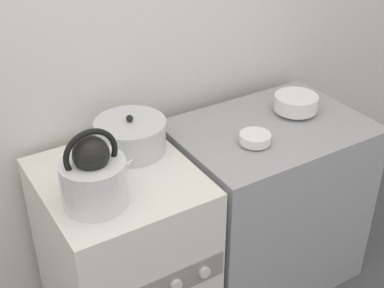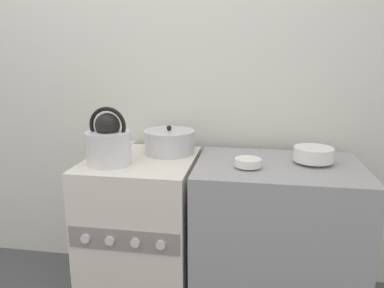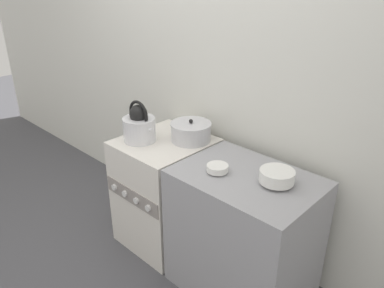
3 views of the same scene
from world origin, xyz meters
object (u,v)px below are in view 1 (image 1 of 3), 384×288
(kettle, at_px, (94,176))
(cooking_pot, at_px, (131,136))
(enamel_bowl, at_px, (296,103))
(stove, at_px, (124,259))
(small_ceramic_bowl, at_px, (255,138))

(kettle, height_order, cooking_pot, kettle)
(cooking_pot, distance_m, enamel_bowl, 0.77)
(kettle, height_order, enamel_bowl, kettle)
(enamel_bowl, bearing_deg, kettle, -172.12)
(kettle, xyz_separation_m, enamel_bowl, (1.01, 0.14, -0.05))
(stove, distance_m, small_ceramic_bowl, 0.73)
(stove, xyz_separation_m, enamel_bowl, (0.89, 0.03, 0.47))
(kettle, distance_m, cooking_pot, 0.36)
(stove, height_order, small_ceramic_bowl, small_ceramic_bowl)
(kettle, height_order, small_ceramic_bowl, kettle)
(cooking_pot, relative_size, enamel_bowl, 1.47)
(stove, distance_m, enamel_bowl, 1.00)
(stove, bearing_deg, kettle, -138.68)
(enamel_bowl, bearing_deg, cooking_pot, 171.94)
(small_ceramic_bowl, bearing_deg, stove, 170.55)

